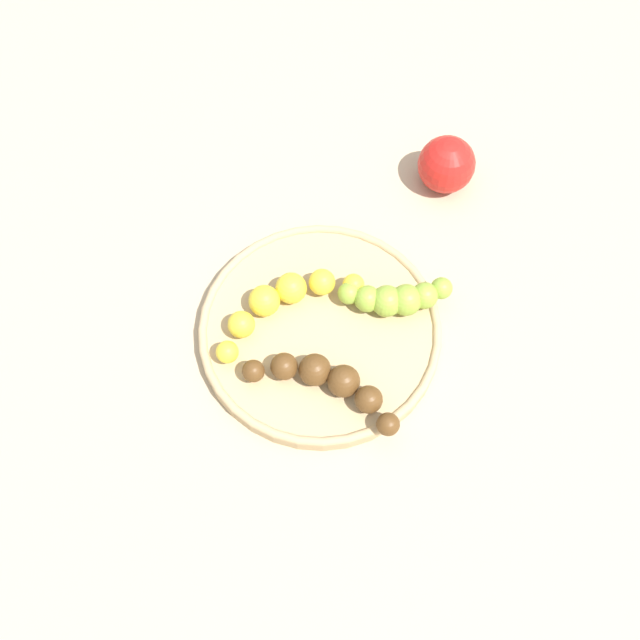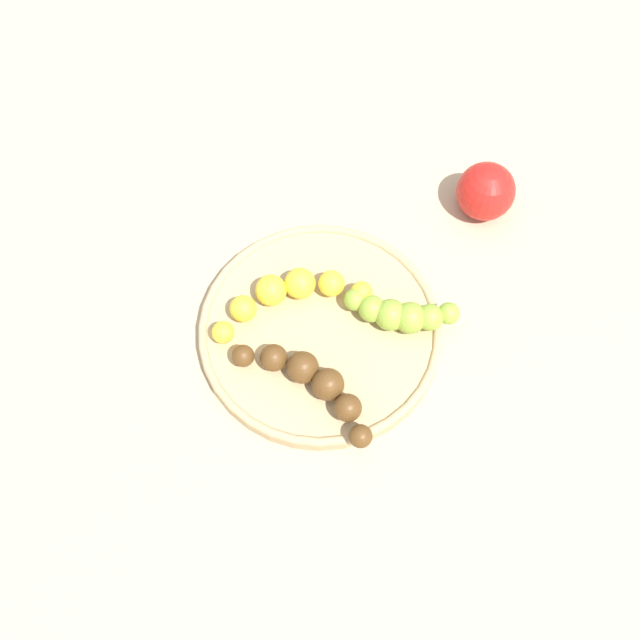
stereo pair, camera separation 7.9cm
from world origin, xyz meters
name	(u,v)px [view 2 (the right image)]	position (x,y,z in m)	size (l,w,h in m)	color
ground_plane	(320,334)	(0.00, 0.00, 0.00)	(2.40, 2.40, 0.00)	tan
fruit_bowl	(320,330)	(0.00, 0.00, 0.01)	(0.28, 0.28, 0.02)	tan
banana_yellow	(287,294)	(-0.05, 0.01, 0.04)	(0.13, 0.15, 0.04)	yellow
banana_overripe	(311,381)	(0.03, -0.07, 0.04)	(0.18, 0.06, 0.04)	#593819
banana_green	(401,314)	(0.07, 0.06, 0.04)	(0.12, 0.07, 0.04)	#8CAD38
apple_red	(486,191)	(0.07, 0.26, 0.04)	(0.07, 0.07, 0.07)	red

